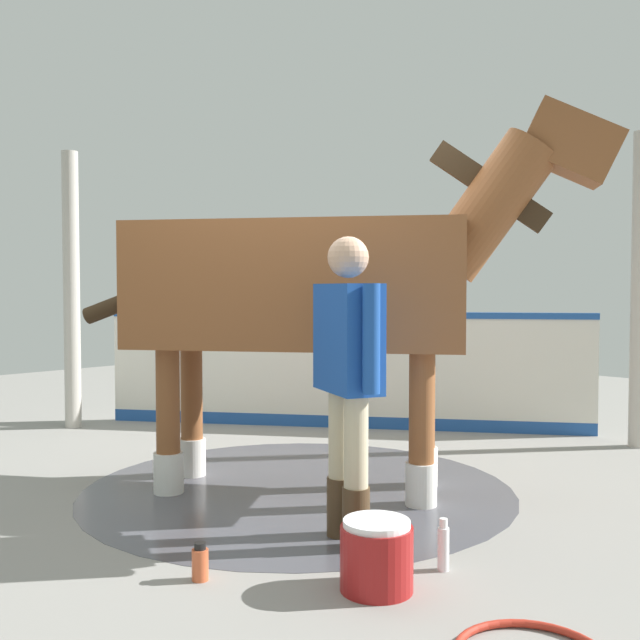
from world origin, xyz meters
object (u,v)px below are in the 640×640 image
at_px(horse, 318,287).
at_px(handler, 348,367).
at_px(wash_bucket, 377,556).
at_px(bottle_shampoo, 443,547).
at_px(bottle_spray, 200,563).

relative_size(horse, handler, 1.89).
height_order(wash_bucket, bottle_shampoo, wash_bucket).
bearing_deg(wash_bucket, horse, -127.01).
bearing_deg(wash_bucket, bottle_shampoo, 167.55).
relative_size(bottle_shampoo, bottle_spray, 1.43).
height_order(horse, bottle_shampoo, horse).
distance_m(wash_bucket, bottle_shampoo, 0.42).
height_order(handler, bottle_spray, handler).
distance_m(horse, bottle_spray, 2.09).
bearing_deg(bottle_spray, bottle_shampoo, 139.37).
bearing_deg(horse, bottle_spray, -100.16).
relative_size(handler, bottle_spray, 9.21).
bearing_deg(horse, wash_bucket, -70.75).
bearing_deg(wash_bucket, bottle_spray, -54.29).
bearing_deg(bottle_shampoo, horse, -112.69).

